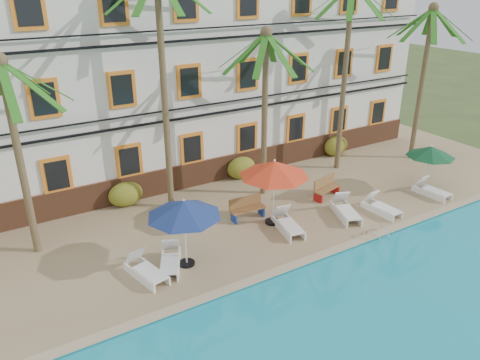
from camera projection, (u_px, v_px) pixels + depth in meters
ground at (310, 248)px, 17.72m from camera, size 100.00×100.00×0.00m
pool_deck at (242, 196)px, 21.58m from camera, size 30.00×12.00×0.25m
pool_coping at (327, 253)px, 16.90m from camera, size 30.00×0.35×0.06m
hotel_building at (190, 65)px, 23.37m from camera, size 25.40×6.44×10.22m
palm_a at (14, 131)px, 15.27m from camera, size 4.03×4.03×7.09m
palm_b at (162, 65)px, 17.95m from camera, size 4.03×4.03×9.73m
palm_c at (265, 91)px, 19.76m from camera, size 4.03×4.03×7.39m
palm_d at (347, 54)px, 22.16m from camera, size 4.03×4.03×9.21m
palm_e at (425, 63)px, 23.81m from camera, size 4.03×4.03×8.06m
shrub_left at (126, 194)px, 20.23m from camera, size 1.50×0.90×1.10m
shrub_mid at (241, 168)px, 23.02m from camera, size 1.50×0.90×1.10m
shrub_right at (336, 146)px, 25.95m from camera, size 1.50×0.90×1.10m
umbrella_blue at (184, 209)px, 15.44m from camera, size 2.54×2.54×2.54m
umbrella_red at (274, 169)px, 18.08m from camera, size 2.77×2.77×2.77m
umbrella_green at (431, 152)px, 21.31m from camera, size 2.19×2.19×2.19m
lounger_a at (145, 270)px, 15.50m from camera, size 1.04×1.93×0.87m
lounger_b at (170, 260)px, 16.05m from camera, size 1.37×1.88×0.84m
lounger_c at (287, 224)px, 18.38m from camera, size 1.04×1.97×0.89m
lounger_d at (345, 210)px, 19.44m from camera, size 1.34×2.05×0.91m
lounger_e at (381, 207)px, 19.76m from camera, size 0.73×1.78×0.83m
lounger_f at (431, 190)px, 21.32m from camera, size 0.74×1.75×0.81m
bench_left at (247, 208)px, 19.24m from camera, size 1.52×0.54×0.93m
bench_right at (326, 187)px, 21.08m from camera, size 1.57×0.82×0.93m
pool_ladder at (377, 237)px, 18.01m from camera, size 0.54×0.74×0.74m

